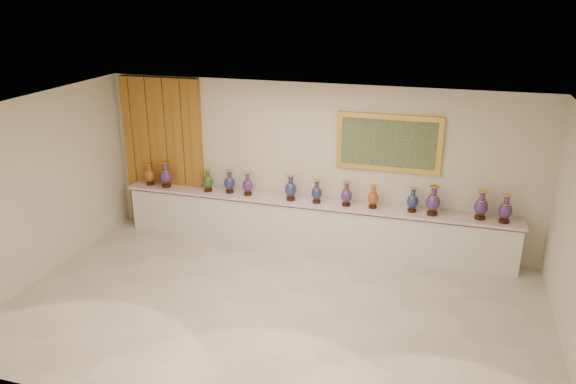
# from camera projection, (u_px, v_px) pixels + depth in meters

# --- Properties ---
(ground) EXTENTS (8.00, 8.00, 0.00)m
(ground) POSITION_uv_depth(u_px,v_px,m) (275.00, 308.00, 8.45)
(ground) COLOR beige
(ground) RESTS_ON ground
(room) EXTENTS (8.00, 8.00, 8.00)m
(room) POSITION_uv_depth(u_px,v_px,m) (196.00, 152.00, 10.72)
(room) COLOR beige
(room) RESTS_ON ground
(counter) EXTENTS (7.28, 0.48, 0.90)m
(counter) POSITION_uv_depth(u_px,v_px,m) (312.00, 224.00, 10.34)
(counter) COLOR white
(counter) RESTS_ON ground
(vase_0) EXTENTS (0.21, 0.21, 0.44)m
(vase_0) POSITION_uv_depth(u_px,v_px,m) (150.00, 175.00, 10.96)
(vase_0) COLOR #32160E
(vase_0) RESTS_ON counter
(vase_1) EXTENTS (0.27, 0.27, 0.50)m
(vase_1) POSITION_uv_depth(u_px,v_px,m) (166.00, 176.00, 10.82)
(vase_1) COLOR #32160E
(vase_1) RESTS_ON counter
(vase_2) EXTENTS (0.23, 0.23, 0.43)m
(vase_2) POSITION_uv_depth(u_px,v_px,m) (208.00, 181.00, 10.61)
(vase_2) COLOR #32160E
(vase_2) RESTS_ON counter
(vase_3) EXTENTS (0.27, 0.27, 0.44)m
(vase_3) POSITION_uv_depth(u_px,v_px,m) (230.00, 183.00, 10.54)
(vase_3) COLOR #32160E
(vase_3) RESTS_ON counter
(vase_4) EXTENTS (0.20, 0.20, 0.43)m
(vase_4) POSITION_uv_depth(u_px,v_px,m) (248.00, 185.00, 10.42)
(vase_4) COLOR #32160E
(vase_4) RESTS_ON counter
(vase_5) EXTENTS (0.28, 0.28, 0.47)m
(vase_5) POSITION_uv_depth(u_px,v_px,m) (291.00, 189.00, 10.16)
(vase_5) COLOR #32160E
(vase_5) RESTS_ON counter
(vase_6) EXTENTS (0.23, 0.23, 0.42)m
(vase_6) POSITION_uv_depth(u_px,v_px,m) (317.00, 193.00, 10.04)
(vase_6) COLOR #32160E
(vase_6) RESTS_ON counter
(vase_7) EXTENTS (0.25, 0.25, 0.44)m
(vase_7) POSITION_uv_depth(u_px,v_px,m) (346.00, 195.00, 9.90)
(vase_7) COLOR #32160E
(vase_7) RESTS_ON counter
(vase_8) EXTENTS (0.23, 0.23, 0.41)m
(vase_8) POSITION_uv_depth(u_px,v_px,m) (373.00, 198.00, 9.80)
(vase_8) COLOR #32160E
(vase_8) RESTS_ON counter
(vase_9) EXTENTS (0.25, 0.25, 0.43)m
(vase_9) POSITION_uv_depth(u_px,v_px,m) (413.00, 201.00, 9.64)
(vase_9) COLOR #32160E
(vase_9) RESTS_ON counter
(vase_10) EXTENTS (0.27, 0.27, 0.52)m
(vase_10) POSITION_uv_depth(u_px,v_px,m) (433.00, 202.00, 9.49)
(vase_10) COLOR #32160E
(vase_10) RESTS_ON counter
(vase_11) EXTENTS (0.29, 0.29, 0.50)m
(vase_11) POSITION_uv_depth(u_px,v_px,m) (481.00, 206.00, 9.32)
(vase_11) COLOR #32160E
(vase_11) RESTS_ON counter
(vase_12) EXTENTS (0.28, 0.28, 0.48)m
(vase_12) POSITION_uv_depth(u_px,v_px,m) (505.00, 210.00, 9.19)
(vase_12) COLOR #32160E
(vase_12) RESTS_ON counter
(label_card) EXTENTS (0.10, 0.06, 0.00)m
(label_card) POSITION_uv_depth(u_px,v_px,m) (219.00, 194.00, 10.52)
(label_card) COLOR white
(label_card) RESTS_ON counter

